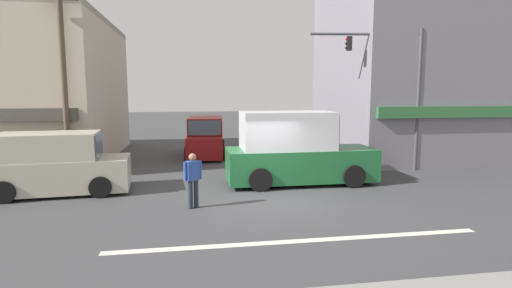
{
  "coord_description": "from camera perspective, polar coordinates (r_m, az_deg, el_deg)",
  "views": [
    {
      "loc": [
        -2.51,
        -12.2,
        3.48
      ],
      "look_at": [
        -0.14,
        2.0,
        1.6
      ],
      "focal_mm": 28.0,
      "sensor_mm": 36.0,
      "label": 1
    }
  ],
  "objects": [
    {
      "name": "ground_plane",
      "position": [
        12.94,
        2.11,
        -8.17
      ],
      "size": [
        120.0,
        120.0,
        0.0
      ],
      "primitive_type": "plane",
      "color": "#3D3D3F"
    },
    {
      "name": "van_crossing_center",
      "position": [
        22.0,
        -7.19,
        0.92
      ],
      "size": [
        2.31,
        4.73,
        2.11
      ],
      "color": "maroon",
      "rests_on": "ground"
    },
    {
      "name": "utility_pole_near_left",
      "position": [
        17.38,
        -25.72,
        7.93
      ],
      "size": [
        1.4,
        0.22,
        7.4
      ],
      "color": "brown",
      "rests_on": "ground"
    },
    {
      "name": "building_right_corner",
      "position": [
        24.37,
        24.61,
        10.25
      ],
      "size": [
        11.61,
        8.3,
        9.92
      ],
      "color": "slate",
      "rests_on": "ground"
    },
    {
      "name": "box_truck_crossing_rightbound",
      "position": [
        15.22,
        5.65,
        -1.02
      ],
      "size": [
        5.6,
        2.25,
        2.75
      ],
      "color": "#1E6033",
      "rests_on": "ground"
    },
    {
      "name": "lane_marking_stripe",
      "position": [
        9.7,
        6.37,
        -13.6
      ],
      "size": [
        9.0,
        0.24,
        0.01
      ],
      "primitive_type": "cube",
      "color": "silver",
      "rests_on": "ground"
    },
    {
      "name": "pedestrian_mid_crossing",
      "position": [
        12.13,
        -9.01,
        -4.69
      ],
      "size": [
        0.54,
        0.34,
        1.67
      ],
      "color": "#232838",
      "rests_on": "ground"
    },
    {
      "name": "traffic_light_mast",
      "position": [
        18.68,
        19.5,
        9.15
      ],
      "size": [
        4.85,
        0.81,
        6.2
      ],
      "color": "#47474C",
      "rests_on": "ground"
    },
    {
      "name": "van_parked_curbside",
      "position": [
        15.25,
        -26.72,
        -2.7
      ],
      "size": [
        4.73,
        2.32,
        2.11
      ],
      "color": "#B7B29E",
      "rests_on": "ground"
    }
  ]
}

